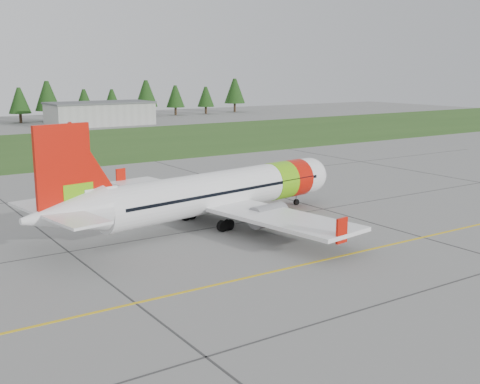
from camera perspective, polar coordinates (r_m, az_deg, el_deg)
ground at (r=38.49m, az=16.62°, el=-9.13°), size 320.00×320.00×0.00m
aircraft at (r=52.39m, az=-2.44°, el=-0.04°), size 31.46×29.31×9.57m
grass_strip at (r=109.14m, az=-18.59°, el=3.97°), size 320.00×50.00×0.03m
taxi_guideline at (r=43.67m, az=8.51°, el=-6.26°), size 120.00×0.25×0.02m
hangar_east at (r=150.70m, az=-13.12°, el=7.19°), size 24.00×12.00×5.20m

